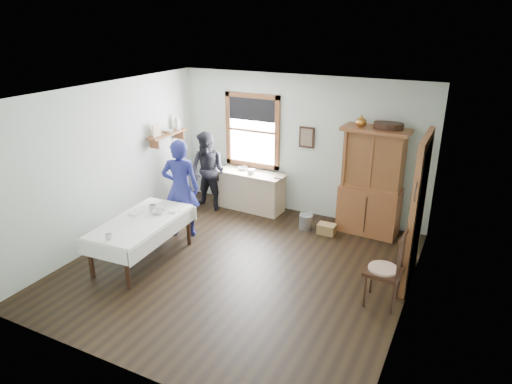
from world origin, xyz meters
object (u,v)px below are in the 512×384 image
work_counter (251,191)px  spindle_chair (384,268)px  china_hutch (371,182)px  dining_table (143,240)px  figure_dark (208,174)px  woman_blue (181,192)px  wicker_basket (327,229)px  pail (306,222)px

work_counter → spindle_chair: 3.75m
china_hutch → dining_table: china_hutch is taller
work_counter → china_hutch: (2.38, -0.01, 0.58)m
china_hutch → figure_dark: china_hutch is taller
spindle_chair → figure_dark: bearing=160.6°
spindle_chair → woman_blue: woman_blue is taller
dining_table → woman_blue: 1.15m
spindle_chair → wicker_basket: bearing=133.1°
woman_blue → dining_table: bearing=63.5°
figure_dark → china_hutch: bearing=10.2°
china_hutch → pail: bearing=-157.3°
china_hutch → spindle_chair: bearing=-68.0°
wicker_basket → figure_dark: (-2.52, 0.03, 0.64)m
figure_dark → wicker_basket: bearing=2.7°
pail → spindle_chair: bearing=-44.9°
work_counter → woman_blue: woman_blue is taller
china_hutch → pail: china_hutch is taller
work_counter → woman_blue: 1.73m
work_counter → wicker_basket: bearing=-10.2°
dining_table → woman_blue: size_ratio=1.08×
dining_table → spindle_chair: size_ratio=1.61×
spindle_chair → figure_dark: 4.23m
wicker_basket → woman_blue: (-2.31, -1.17, 0.72)m
work_counter → wicker_basket: 1.82m
work_counter → dining_table: work_counter is taller
wicker_basket → woman_blue: size_ratio=0.19×
dining_table → pail: dining_table is taller
wicker_basket → figure_dark: figure_dark is taller
work_counter → figure_dark: size_ratio=0.93×
woman_blue → figure_dark: size_ratio=1.11×
dining_table → wicker_basket: size_ratio=5.58×
china_hutch → woman_blue: (-2.94, -1.58, -0.15)m
pail → woman_blue: (-1.89, -1.21, 0.68)m
dining_table → figure_dark: 2.30m
dining_table → figure_dark: size_ratio=1.19×
pail → wicker_basket: pail is taller
spindle_chair → woman_blue: bearing=176.6°
spindle_chair → wicker_basket: spindle_chair is taller
work_counter → spindle_chair: spindle_chair is taller
woman_blue → china_hutch: bearing=-176.6°
pail → woman_blue: 2.35m
pail → woman_blue: bearing=-147.4°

